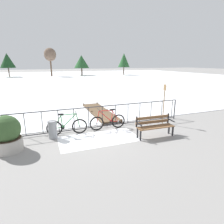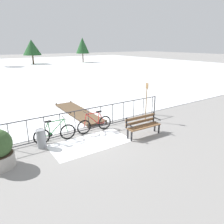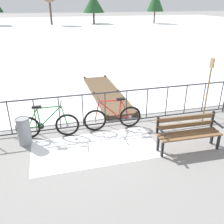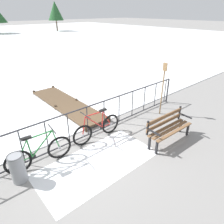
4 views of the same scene
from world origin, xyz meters
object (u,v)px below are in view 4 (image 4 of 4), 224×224
(bicycle_near_railing, at_px, (40,153))
(bicycle_second, at_px, (97,128))
(trash_bin, at_px, (18,168))
(oar_upright, at_px, (163,86))
(park_bench, at_px, (168,126))

(bicycle_near_railing, bearing_deg, bicycle_second, 0.33)
(trash_bin, distance_m, oar_upright, 5.39)
(bicycle_second, relative_size, oar_upright, 0.86)
(oar_upright, bearing_deg, park_bench, -136.83)
(bicycle_second, bearing_deg, oar_upright, -4.61)
(park_bench, bearing_deg, bicycle_near_railing, 156.37)
(bicycle_near_railing, height_order, oar_upright, oar_upright)
(trash_bin, bearing_deg, bicycle_second, 4.62)
(park_bench, height_order, oar_upright, oar_upright)
(bicycle_near_railing, bearing_deg, trash_bin, -162.79)
(bicycle_second, xyz_separation_m, trash_bin, (-2.46, -0.20, 0.00))
(oar_upright, bearing_deg, trash_bin, 179.64)
(bicycle_second, xyz_separation_m, oar_upright, (2.88, -0.23, 0.77))
(trash_bin, bearing_deg, oar_upright, -0.36)
(trash_bin, bearing_deg, park_bench, -17.95)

